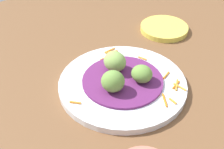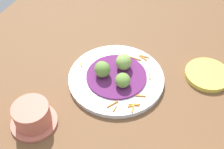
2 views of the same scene
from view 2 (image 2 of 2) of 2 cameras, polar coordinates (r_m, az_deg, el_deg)
table_surface at (r=82.53cm, az=3.51°, el=-2.43°), size 110.00×110.00×2.00cm
main_plate at (r=82.21cm, az=0.80°, el=-0.79°), size 26.62×26.62×1.42cm
cabbage_bed at (r=81.50cm, az=0.80°, el=-0.33°), size 16.80×16.80×0.52cm
carrot_garnish at (r=79.84cm, az=3.56°, el=-1.79°), size 22.13×22.40×0.40cm
guac_scoop_left at (r=79.89cm, az=-1.88°, el=1.01°), size 6.31×6.28×4.45cm
guac_scoop_center at (r=77.76cm, az=2.09°, el=-1.11°), size 5.42×5.58×3.53cm
guac_scoop_right at (r=82.01cm, az=2.25°, el=2.46°), size 5.60×5.99×4.41cm
side_plate_small at (r=87.56cm, az=17.99°, el=-0.01°), size 12.64×12.64×1.38cm
terracotta_bowl at (r=73.95cm, az=-15.16°, el=-7.78°), size 11.47×11.47×6.29cm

